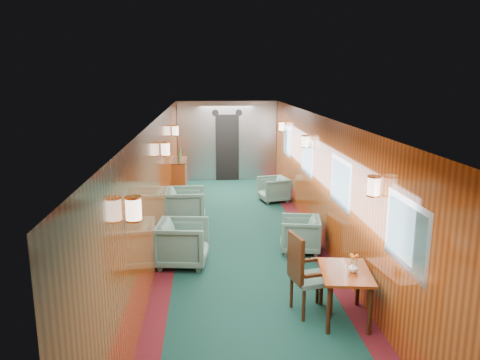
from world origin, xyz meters
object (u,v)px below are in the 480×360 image
Objects in this scene: armchair_left_near at (183,243)px; armchair_right_far at (273,189)px; dining_table at (345,279)px; armchair_right_near at (300,234)px; armchair_left_far at (185,206)px; side_chair at (304,271)px; credenza at (180,179)px.

armchair_left_near is 4.46m from armchair_right_far.
armchair_right_near is at bearing 99.57° from dining_table.
armchair_left_near is at bearing -179.63° from armchair_left_far.
armchair_left_far is at bearing -65.85° from armchair_right_far.
armchair_left_near is 1.18× the size of armchair_right_near.
dining_table reaches higher than armchair_right_near.
armchair_right_far is (2.10, 3.94, -0.07)m from armchair_left_near.
side_chair reaches higher than armchair_right_far.
credenza is 1.56× the size of armchair_left_near.
armchair_right_near is at bearing -59.20° from credenza.
armchair_left_near reaches higher than dining_table.
side_chair is 5.75m from armchair_right_far.
dining_table is at bearing 12.06° from armchair_right_near.
armchair_right_far is (0.01, 3.47, -0.01)m from armchair_right_near.
armchair_right_near is 3.47m from armchair_right_far.
armchair_left_far is at bearing 99.88° from side_chair.
credenza is at bearing 10.22° from armchair_left_near.
credenza is 4.44m from armchair_left_near.
armchair_right_near is (-0.09, 2.44, -0.24)m from dining_table.
armchair_left_far is (-2.23, 4.26, -0.18)m from dining_table.
dining_table is 6.86m from credenza.
armchair_left_near is 2.28m from armchair_left_far.
side_chair is at bearing 166.81° from dining_table.
armchair_left_near is 2.14m from armchair_right_near.
armchair_left_far reaches higher than armchair_left_near.
side_chair is at bearing -130.11° from armchair_left_near.
credenza is at bearing 5.23° from armchair_left_far.
dining_table is 0.74× the size of credenza.
armchair_right_far is (-0.08, 5.91, -0.25)m from dining_table.
dining_table is 1.37× the size of armchair_right_near.
armchair_left_far is 2.72m from armchair_right_far.
credenza is 1.84× the size of armchair_right_near.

